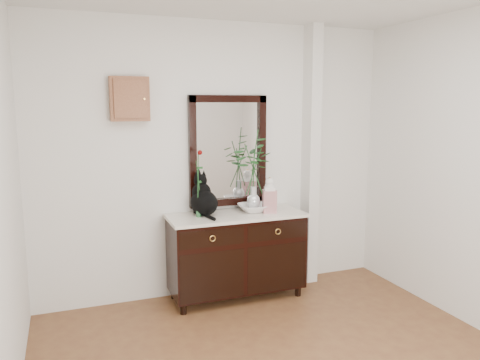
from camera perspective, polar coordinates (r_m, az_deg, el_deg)
name	(u,v)px	position (r m, az deg, el deg)	size (l,w,h in m)	color
wall_back	(218,160)	(4.66, -2.68, 2.40)	(3.60, 0.04, 2.70)	silver
pilaster	(311,157)	(4.99, 8.61, 2.76)	(0.12, 0.20, 2.70)	silver
sideboard	(236,251)	(4.65, -0.44, -8.68)	(1.33, 0.52, 0.82)	black
wall_mirror	(228,151)	(4.67, -1.47, 3.53)	(0.80, 0.06, 1.10)	black
key_cabinet	(130,99)	(4.40, -13.31, 9.59)	(0.35, 0.10, 0.40)	brown
cat	(204,195)	(4.48, -4.42, -1.78)	(0.28, 0.35, 0.40)	black
lotus_bowl	(253,208)	(4.64, 1.65, -3.43)	(0.30, 0.30, 0.07)	white
vase_branches	(254,170)	(4.57, 1.67, 1.28)	(0.38, 0.38, 0.80)	silver
bud_vase_rose	(198,183)	(4.39, -5.12, -0.40)	(0.08, 0.08, 0.64)	#295C31
ginger_jar	(269,195)	(4.59, 3.62, -1.80)	(0.13, 0.13, 0.35)	silver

